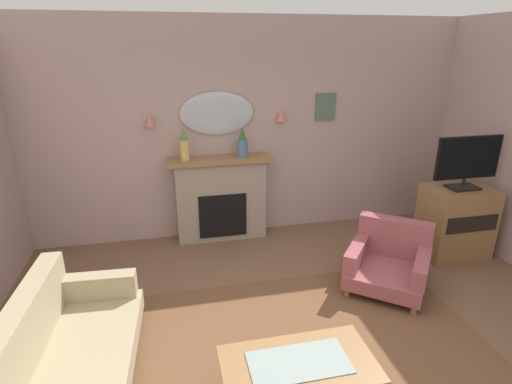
{
  "coord_description": "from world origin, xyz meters",
  "views": [
    {
      "loc": [
        -1.11,
        -2.48,
        2.56
      ],
      "look_at": [
        -0.19,
        1.61,
        1.02
      ],
      "focal_mm": 28.42,
      "sensor_mm": 36.0,
      "label": 1
    }
  ],
  "objects_px": {
    "coffee_table": "(299,369)",
    "framed_picture": "(326,107)",
    "wall_mirror": "(217,114)",
    "tv_cabinet": "(455,221)",
    "fireplace": "(221,199)",
    "wall_sconce_left": "(150,121)",
    "mantel_vase_centre": "(242,144)",
    "tv_flatscreen": "(468,161)",
    "wall_sconce_right": "(281,116)",
    "floral_couch": "(61,353)",
    "mantel_vase_right": "(184,145)",
    "armchair_near_fireplace": "(389,260)"
  },
  "relations": [
    {
      "from": "coffee_table",
      "to": "floral_couch",
      "type": "distance_m",
      "value": 1.83
    },
    {
      "from": "floral_couch",
      "to": "tv_cabinet",
      "type": "xyz_separation_m",
      "value": [
        4.41,
        1.24,
        0.13
      ]
    },
    {
      "from": "mantel_vase_centre",
      "to": "coffee_table",
      "type": "xyz_separation_m",
      "value": [
        -0.17,
        -2.94,
        -0.94
      ]
    },
    {
      "from": "mantel_vase_right",
      "to": "mantel_vase_centre",
      "type": "relative_size",
      "value": 1.09
    },
    {
      "from": "wall_mirror",
      "to": "wall_sconce_right",
      "type": "bearing_deg",
      "value": -3.37
    },
    {
      "from": "coffee_table",
      "to": "tv_cabinet",
      "type": "bearing_deg",
      "value": 34.71
    },
    {
      "from": "fireplace",
      "to": "wall_mirror",
      "type": "distance_m",
      "value": 1.15
    },
    {
      "from": "mantel_vase_centre",
      "to": "tv_flatscreen",
      "type": "height_order",
      "value": "tv_flatscreen"
    },
    {
      "from": "fireplace",
      "to": "wall_mirror",
      "type": "bearing_deg",
      "value": 90.0
    },
    {
      "from": "mantel_vase_right",
      "to": "tv_flatscreen",
      "type": "bearing_deg",
      "value": -18.62
    },
    {
      "from": "armchair_near_fireplace",
      "to": "tv_cabinet",
      "type": "height_order",
      "value": "tv_cabinet"
    },
    {
      "from": "wall_sconce_right",
      "to": "framed_picture",
      "type": "height_order",
      "value": "framed_picture"
    },
    {
      "from": "floral_couch",
      "to": "tv_flatscreen",
      "type": "xyz_separation_m",
      "value": [
        4.41,
        1.22,
        0.93
      ]
    },
    {
      "from": "mantel_vase_centre",
      "to": "wall_mirror",
      "type": "bearing_deg",
      "value": 150.46
    },
    {
      "from": "wall_sconce_left",
      "to": "wall_sconce_right",
      "type": "distance_m",
      "value": 1.7
    },
    {
      "from": "wall_sconce_right",
      "to": "wall_mirror",
      "type": "bearing_deg",
      "value": 176.63
    },
    {
      "from": "mantel_vase_right",
      "to": "wall_sconce_right",
      "type": "relative_size",
      "value": 3.02
    },
    {
      "from": "tv_flatscreen",
      "to": "framed_picture",
      "type": "bearing_deg",
      "value": 135.87
    },
    {
      "from": "wall_sconce_right",
      "to": "fireplace",
      "type": "bearing_deg",
      "value": -173.84
    },
    {
      "from": "floral_couch",
      "to": "tv_flatscreen",
      "type": "relative_size",
      "value": 2.1
    },
    {
      "from": "wall_sconce_left",
      "to": "floral_couch",
      "type": "distance_m",
      "value": 2.88
    },
    {
      "from": "framed_picture",
      "to": "coffee_table",
      "type": "height_order",
      "value": "framed_picture"
    },
    {
      "from": "wall_sconce_left",
      "to": "tv_flatscreen",
      "type": "height_order",
      "value": "wall_sconce_left"
    },
    {
      "from": "wall_mirror",
      "to": "wall_sconce_left",
      "type": "relative_size",
      "value": 6.86
    },
    {
      "from": "wall_sconce_left",
      "to": "wall_sconce_right",
      "type": "xyz_separation_m",
      "value": [
        1.7,
        0.0,
        0.0
      ]
    },
    {
      "from": "coffee_table",
      "to": "mantel_vase_right",
      "type": "bearing_deg",
      "value": 101.23
    },
    {
      "from": "tv_cabinet",
      "to": "wall_mirror",
      "type": "bearing_deg",
      "value": 156.08
    },
    {
      "from": "mantel_vase_right",
      "to": "framed_picture",
      "type": "relative_size",
      "value": 1.17
    },
    {
      "from": "fireplace",
      "to": "framed_picture",
      "type": "distance_m",
      "value": 1.91
    },
    {
      "from": "fireplace",
      "to": "armchair_near_fireplace",
      "type": "height_order",
      "value": "fireplace"
    },
    {
      "from": "coffee_table",
      "to": "framed_picture",
      "type": "bearing_deg",
      "value": 66.39
    },
    {
      "from": "wall_mirror",
      "to": "tv_cabinet",
      "type": "bearing_deg",
      "value": -23.92
    },
    {
      "from": "mantel_vase_right",
      "to": "floral_couch",
      "type": "height_order",
      "value": "mantel_vase_right"
    },
    {
      "from": "wall_sconce_right",
      "to": "floral_couch",
      "type": "xyz_separation_m",
      "value": [
        -2.43,
        -2.44,
        -1.34
      ]
    },
    {
      "from": "wall_mirror",
      "to": "wall_sconce_left",
      "type": "distance_m",
      "value": 0.85
    },
    {
      "from": "armchair_near_fireplace",
      "to": "tv_flatscreen",
      "type": "bearing_deg",
      "value": 21.34
    },
    {
      "from": "wall_sconce_right",
      "to": "floral_couch",
      "type": "height_order",
      "value": "wall_sconce_right"
    },
    {
      "from": "wall_sconce_right",
      "to": "tv_cabinet",
      "type": "relative_size",
      "value": 0.16
    },
    {
      "from": "mantel_vase_right",
      "to": "framed_picture",
      "type": "bearing_deg",
      "value": 5.27
    },
    {
      "from": "mantel_vase_right",
      "to": "mantel_vase_centre",
      "type": "xyz_separation_m",
      "value": [
        0.75,
        -0.0,
        -0.03
      ]
    },
    {
      "from": "wall_sconce_right",
      "to": "floral_couch",
      "type": "distance_m",
      "value": 3.7
    },
    {
      "from": "coffee_table",
      "to": "tv_flatscreen",
      "type": "relative_size",
      "value": 1.31
    },
    {
      "from": "fireplace",
      "to": "mantel_vase_right",
      "type": "height_order",
      "value": "mantel_vase_right"
    },
    {
      "from": "mantel_vase_centre",
      "to": "tv_flatscreen",
      "type": "relative_size",
      "value": 0.46
    },
    {
      "from": "wall_sconce_right",
      "to": "armchair_near_fireplace",
      "type": "xyz_separation_m",
      "value": [
        0.8,
        -1.68,
        -1.35
      ]
    },
    {
      "from": "wall_sconce_left",
      "to": "wall_mirror",
      "type": "bearing_deg",
      "value": 3.37
    },
    {
      "from": "tv_cabinet",
      "to": "tv_flatscreen",
      "type": "relative_size",
      "value": 1.07
    },
    {
      "from": "wall_sconce_left",
      "to": "framed_picture",
      "type": "height_order",
      "value": "framed_picture"
    },
    {
      "from": "mantel_vase_right",
      "to": "tv_flatscreen",
      "type": "distance_m",
      "value": 3.45
    },
    {
      "from": "fireplace",
      "to": "wall_sconce_left",
      "type": "distance_m",
      "value": 1.38
    }
  ]
}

